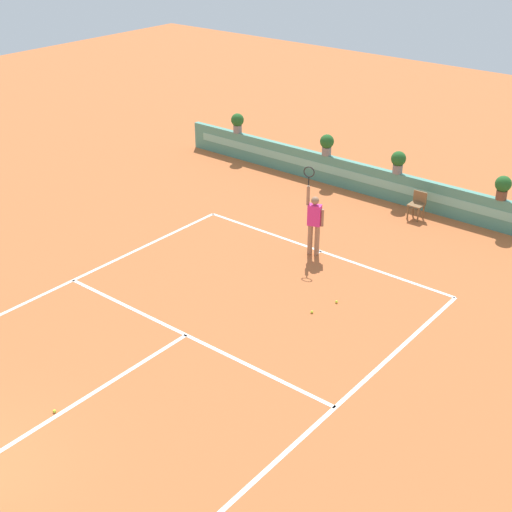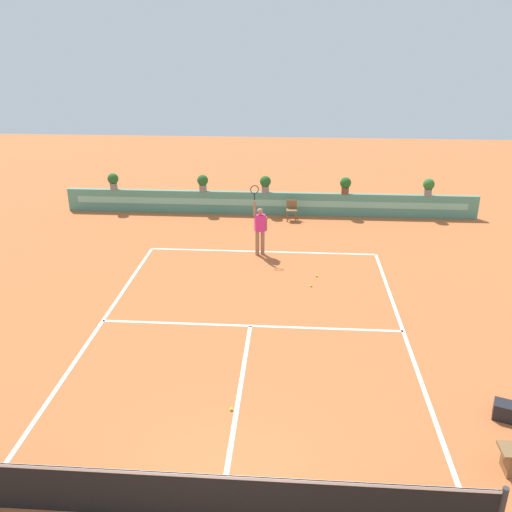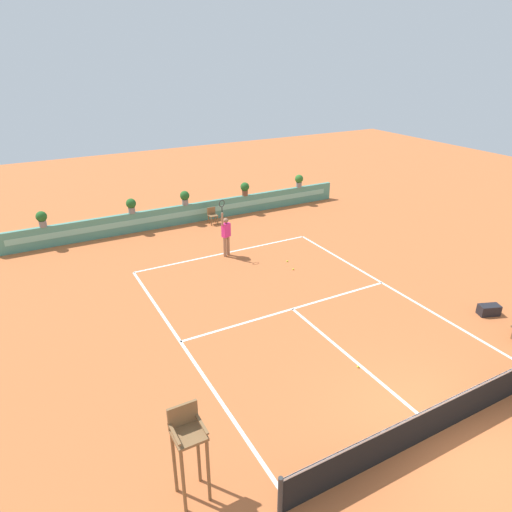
{
  "view_description": "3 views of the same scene",
  "coord_description": "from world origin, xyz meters",
  "px_view_note": "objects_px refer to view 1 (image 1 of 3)",
  "views": [
    {
      "loc": [
        9.98,
        -3.37,
        9.26
      ],
      "look_at": [
        -0.03,
        9.01,
        1.0
      ],
      "focal_mm": 50.37,
      "sensor_mm": 36.0,
      "label": 1
    },
    {
      "loc": [
        1.07,
        -6.51,
        7.35
      ],
      "look_at": [
        -0.03,
        9.01,
        1.0
      ],
      "focal_mm": 38.03,
      "sensor_mm": 36.0,
      "label": 2
    },
    {
      "loc": [
        -7.69,
        -5.06,
        8.21
      ],
      "look_at": [
        -0.03,
        9.01,
        1.0
      ],
      "focal_mm": 32.06,
      "sensor_mm": 36.0,
      "label": 3
    }
  ],
  "objects_px": {
    "ball_kid_chair": "(417,204)",
    "tennis_ball_near_baseline": "(54,411)",
    "tennis_player": "(314,220)",
    "potted_plant_left": "(327,143)",
    "potted_plant_right": "(503,186)",
    "tennis_ball_mid_court": "(337,302)",
    "tennis_ball_by_sideline": "(312,312)",
    "potted_plant_centre": "(398,161)",
    "potted_plant_far_left": "(237,122)"
  },
  "relations": [
    {
      "from": "ball_kid_chair",
      "to": "tennis_ball_near_baseline",
      "type": "distance_m",
      "value": 12.93
    },
    {
      "from": "tennis_player",
      "to": "tennis_ball_near_baseline",
      "type": "xyz_separation_m",
      "value": [
        -0.04,
        -8.82,
        -1.02
      ]
    },
    {
      "from": "ball_kid_chair",
      "to": "potted_plant_left",
      "type": "distance_m",
      "value": 4.09
    },
    {
      "from": "potted_plant_left",
      "to": "potted_plant_right",
      "type": "bearing_deg",
      "value": 0.0
    },
    {
      "from": "tennis_player",
      "to": "potted_plant_left",
      "type": "height_order",
      "value": "tennis_player"
    },
    {
      "from": "ball_kid_chair",
      "to": "potted_plant_right",
      "type": "bearing_deg",
      "value": 17.79
    },
    {
      "from": "potted_plant_left",
      "to": "ball_kid_chair",
      "type": "bearing_deg",
      "value": -10.6
    },
    {
      "from": "tennis_ball_mid_court",
      "to": "tennis_ball_by_sideline",
      "type": "xyz_separation_m",
      "value": [
        -0.2,
        -0.78,
        0.0
      ]
    },
    {
      "from": "tennis_ball_mid_court",
      "to": "potted_plant_right",
      "type": "height_order",
      "value": "potted_plant_right"
    },
    {
      "from": "tennis_player",
      "to": "potted_plant_centre",
      "type": "distance_m",
      "value": 4.79
    },
    {
      "from": "tennis_player",
      "to": "tennis_ball_near_baseline",
      "type": "bearing_deg",
      "value": -90.25
    },
    {
      "from": "ball_kid_chair",
      "to": "tennis_ball_near_baseline",
      "type": "xyz_separation_m",
      "value": [
        -1.14,
        -12.87,
        -0.44
      ]
    },
    {
      "from": "tennis_ball_near_baseline",
      "to": "tennis_ball_by_sideline",
      "type": "relative_size",
      "value": 1.0
    },
    {
      "from": "ball_kid_chair",
      "to": "tennis_ball_near_baseline",
      "type": "height_order",
      "value": "ball_kid_chair"
    },
    {
      "from": "tennis_player",
      "to": "tennis_ball_mid_court",
      "type": "relative_size",
      "value": 38.01
    },
    {
      "from": "potted_plant_centre",
      "to": "tennis_ball_near_baseline",
      "type": "bearing_deg",
      "value": -89.87
    },
    {
      "from": "ball_kid_chair",
      "to": "tennis_ball_mid_court",
      "type": "distance_m",
      "value": 5.95
    },
    {
      "from": "tennis_ball_mid_court",
      "to": "tennis_player",
      "type": "bearing_deg",
      "value": 137.55
    },
    {
      "from": "potted_plant_centre",
      "to": "potted_plant_far_left",
      "type": "bearing_deg",
      "value": 180.0
    },
    {
      "from": "potted_plant_centre",
      "to": "potted_plant_right",
      "type": "relative_size",
      "value": 1.0
    },
    {
      "from": "tennis_player",
      "to": "tennis_ball_near_baseline",
      "type": "relative_size",
      "value": 38.01
    },
    {
      "from": "ball_kid_chair",
      "to": "tennis_ball_mid_court",
      "type": "relative_size",
      "value": 12.5
    },
    {
      "from": "tennis_ball_mid_court",
      "to": "potted_plant_centre",
      "type": "distance_m",
      "value": 7.05
    },
    {
      "from": "ball_kid_chair",
      "to": "tennis_player",
      "type": "bearing_deg",
      "value": -105.2
    },
    {
      "from": "potted_plant_right",
      "to": "potted_plant_left",
      "type": "height_order",
      "value": "same"
    },
    {
      "from": "tennis_ball_by_sideline",
      "to": "potted_plant_far_left",
      "type": "bearing_deg",
      "value": 139.37
    },
    {
      "from": "tennis_player",
      "to": "tennis_ball_mid_court",
      "type": "height_order",
      "value": "tennis_player"
    },
    {
      "from": "tennis_ball_near_baseline",
      "to": "potted_plant_right",
      "type": "relative_size",
      "value": 0.09
    },
    {
      "from": "potted_plant_left",
      "to": "tennis_ball_mid_court",
      "type": "bearing_deg",
      "value": -53.95
    },
    {
      "from": "ball_kid_chair",
      "to": "potted_plant_left",
      "type": "xyz_separation_m",
      "value": [
        -3.91,
        0.73,
        0.93
      ]
    },
    {
      "from": "ball_kid_chair",
      "to": "tennis_player",
      "type": "height_order",
      "value": "tennis_player"
    },
    {
      "from": "potted_plant_far_left",
      "to": "potted_plant_right",
      "type": "bearing_deg",
      "value": 0.0
    },
    {
      "from": "potted_plant_left",
      "to": "tennis_ball_near_baseline",
      "type": "bearing_deg",
      "value": -78.48
    },
    {
      "from": "tennis_ball_near_baseline",
      "to": "potted_plant_left",
      "type": "distance_m",
      "value": 13.95
    },
    {
      "from": "tennis_ball_near_baseline",
      "to": "potted_plant_far_left",
      "type": "bearing_deg",
      "value": 116.46
    },
    {
      "from": "tennis_ball_near_baseline",
      "to": "tennis_ball_mid_court",
      "type": "height_order",
      "value": "same"
    },
    {
      "from": "tennis_ball_near_baseline",
      "to": "potted_plant_centre",
      "type": "distance_m",
      "value": 13.67
    },
    {
      "from": "tennis_ball_by_sideline",
      "to": "potted_plant_centre",
      "type": "xyz_separation_m",
      "value": [
        -1.86,
        7.38,
        1.38
      ]
    },
    {
      "from": "tennis_ball_by_sideline",
      "to": "potted_plant_centre",
      "type": "distance_m",
      "value": 7.73
    },
    {
      "from": "potted_plant_centre",
      "to": "potted_plant_far_left",
      "type": "height_order",
      "value": "same"
    },
    {
      "from": "ball_kid_chair",
      "to": "tennis_ball_by_sideline",
      "type": "height_order",
      "value": "ball_kid_chair"
    },
    {
      "from": "tennis_ball_mid_court",
      "to": "tennis_ball_near_baseline",
      "type": "bearing_deg",
      "value": -106.17
    },
    {
      "from": "tennis_ball_by_sideline",
      "to": "potted_plant_left",
      "type": "bearing_deg",
      "value": 121.95
    },
    {
      "from": "ball_kid_chair",
      "to": "potted_plant_far_left",
      "type": "height_order",
      "value": "potted_plant_far_left"
    },
    {
      "from": "ball_kid_chair",
      "to": "tennis_player",
      "type": "xyz_separation_m",
      "value": [
        -1.1,
        -4.05,
        0.57
      ]
    },
    {
      "from": "tennis_ball_by_sideline",
      "to": "potted_plant_far_left",
      "type": "height_order",
      "value": "potted_plant_far_left"
    },
    {
      "from": "tennis_ball_by_sideline",
      "to": "potted_plant_far_left",
      "type": "distance_m",
      "value": 11.41
    },
    {
      "from": "tennis_ball_by_sideline",
      "to": "potted_plant_far_left",
      "type": "xyz_separation_m",
      "value": [
        -8.6,
        7.38,
        1.38
      ]
    },
    {
      "from": "tennis_ball_by_sideline",
      "to": "potted_plant_left",
      "type": "height_order",
      "value": "potted_plant_left"
    },
    {
      "from": "tennis_player",
      "to": "tennis_ball_by_sideline",
      "type": "xyz_separation_m",
      "value": [
        1.79,
        -2.6,
        -1.02
      ]
    }
  ]
}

